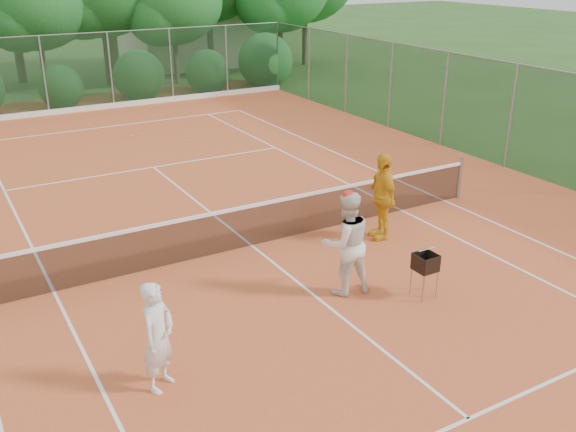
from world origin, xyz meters
The scene contains 13 objects.
ground centered at (0.00, 0.00, 0.00)m, with size 120.00×120.00×0.00m, color #264A1A.
clay_court centered at (0.00, 0.00, 0.01)m, with size 18.00×36.00×0.02m, color #C85B2E.
club_building centered at (9.00, 24.00, 1.50)m, with size 8.00×5.00×3.00m, color beige.
tennis_net centered at (0.00, 0.00, 0.53)m, with size 11.97×0.10×1.10m.
player_white centered at (-3.33, -3.65, 0.86)m, with size 0.61×0.40×1.67m, color silver.
player_center_grp centered at (0.57, -2.64, 1.00)m, with size 1.05×0.88×1.99m.
player_yellow centered at (2.67, -0.98, 0.98)m, with size 1.13×0.47×1.93m, color gold.
ball_hopper centered at (1.71, -3.50, 0.69)m, with size 0.37×0.37×0.84m.
stray_ball_a centered at (0.48, 10.06, 0.05)m, with size 0.07×0.07×0.07m, color yellow.
stray_ball_b centered at (0.78, 10.14, 0.05)m, with size 0.07×0.07×0.07m, color #A9C52D.
stray_ball_c centered at (1.93, 8.50, 0.05)m, with size 0.07×0.07×0.07m, color #B6D531.
court_markings centered at (0.00, 0.00, 0.02)m, with size 11.03×23.83×0.01m.
fence_back centered at (0.00, 15.00, 1.52)m, with size 18.07×0.07×3.00m.
Camera 1 is at (-5.59, -11.21, 5.80)m, focal length 40.00 mm.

